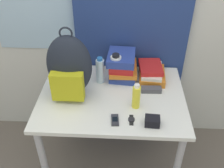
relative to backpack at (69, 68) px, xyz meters
name	(u,v)px	position (x,y,z in m)	size (l,w,h in m)	color
wall_back	(115,8)	(0.29, 0.47, 0.25)	(6.00, 0.06, 2.50)	beige
curtain_blue	(132,11)	(0.43, 0.41, 0.25)	(0.91, 0.04, 2.50)	navy
desk	(112,105)	(0.30, -0.01, -0.32)	(1.06, 0.79, 0.77)	silver
backpack	(69,68)	(0.00, 0.00, 0.00)	(0.32, 0.25, 0.52)	#1E232D
book_stack_left	(123,65)	(0.37, 0.23, -0.12)	(0.24, 0.28, 0.20)	navy
book_stack_center	(152,72)	(0.60, 0.23, -0.17)	(0.22, 0.30, 0.11)	orange
water_bottle	(100,71)	(0.20, 0.15, -0.12)	(0.06, 0.06, 0.22)	silver
sports_bottle	(116,69)	(0.32, 0.17, -0.11)	(0.08, 0.08, 0.24)	white
sunscreen_bottle	(136,97)	(0.47, -0.13, -0.13)	(0.06, 0.06, 0.19)	yellow
cell_phone	(115,120)	(0.33, -0.28, -0.21)	(0.06, 0.10, 0.02)	#2D2D33
sunglasses_case	(151,90)	(0.59, 0.04, -0.20)	(0.15, 0.06, 0.04)	#47474C
camera_pouch	(152,121)	(0.57, -0.30, -0.19)	(0.10, 0.08, 0.06)	black
wristwatch	(131,120)	(0.44, -0.27, -0.22)	(0.04, 0.10, 0.01)	black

